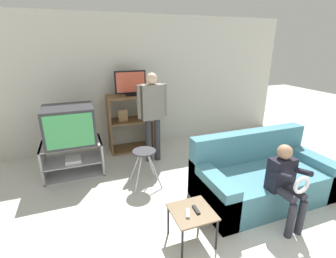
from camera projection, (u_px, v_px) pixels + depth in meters
name	position (u px, v px, depth m)	size (l,w,h in m)	color
wall_back	(145.00, 82.00, 5.02)	(6.40, 0.06, 2.60)	beige
tv_stand	(73.00, 158.00, 4.00)	(0.93, 0.55, 0.56)	#A8A8AD
television_main	(70.00, 125.00, 3.82)	(0.75, 0.63, 0.59)	#2D2D33
media_shelf	(130.00, 122.00, 4.86)	(0.87, 0.47, 1.12)	brown
television_flat	(130.00, 84.00, 4.61)	(0.59, 0.20, 0.47)	black
folding_stool	(144.00, 157.00, 3.59)	(0.44, 0.38, 0.59)	#B7B7BC
snack_table	(192.00, 215.00, 2.58)	(0.44, 0.44, 0.39)	brown
remote_control_black	(196.00, 210.00, 2.57)	(0.04, 0.14, 0.02)	black
remote_control_white	(188.00, 213.00, 2.51)	(0.04, 0.14, 0.02)	gray
couch	(260.00, 177.00, 3.40)	(1.85, 0.94, 0.87)	teal
person_standing_adult	(152.00, 110.00, 4.23)	(0.53, 0.20, 1.61)	#2D2D33
person_seated_child	(286.00, 180.00, 2.77)	(0.33, 0.43, 0.99)	#2D2D38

